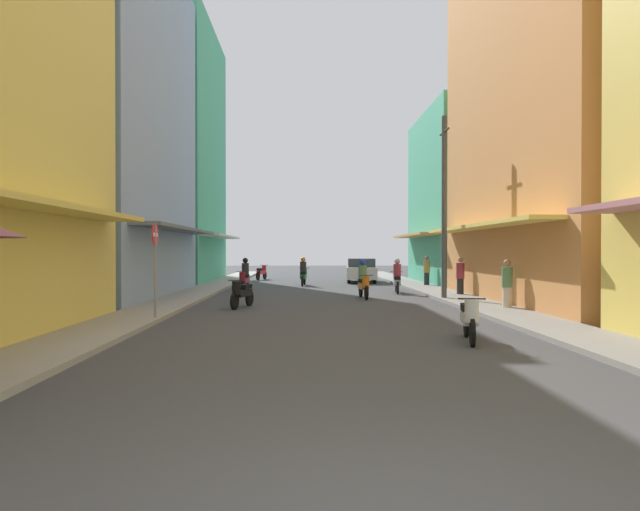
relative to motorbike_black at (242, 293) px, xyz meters
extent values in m
plane|color=#424244|center=(2.73, 3.19, -0.50)|extent=(96.16, 96.16, 0.00)
cube|color=#9E9991|center=(-2.63, 3.19, -0.44)|extent=(1.76, 51.71, 0.12)
cube|color=gray|center=(8.10, 3.19, -0.44)|extent=(1.76, 51.71, 0.12)
cube|color=#EFD159|center=(-3.02, -8.79, 2.30)|extent=(1.10, 12.39, 0.12)
cube|color=#8CA5CC|center=(-6.52, 4.25, 6.75)|extent=(6.00, 11.32, 14.50)
cube|color=slate|center=(-3.02, 4.25, 2.30)|extent=(1.10, 10.19, 0.12)
cube|color=#4CB28C|center=(-6.52, 15.62, 7.34)|extent=(6.00, 10.29, 15.69)
cube|color=silver|center=(-3.02, 15.62, 2.30)|extent=(1.10, 9.26, 0.12)
cube|color=#D88C4C|center=(11.98, 1.36, 7.32)|extent=(6.00, 12.57, 15.64)
cube|color=#EFD159|center=(8.48, 1.36, 2.30)|extent=(1.10, 11.31, 0.12)
cube|color=#4CB28C|center=(11.98, 12.89, 4.43)|extent=(6.00, 9.08, 9.86)
cube|color=#D88C4C|center=(8.48, 12.89, 2.30)|extent=(1.10, 8.17, 0.12)
cylinder|color=black|center=(-0.17, -0.55, -0.22)|extent=(0.24, 0.56, 0.56)
cylinder|color=black|center=(0.20, 0.65, -0.22)|extent=(0.24, 0.56, 0.56)
cube|color=black|center=(0.03, 0.10, 0.00)|extent=(0.56, 1.04, 0.24)
cube|color=black|center=(0.09, 0.29, 0.20)|extent=(0.43, 0.62, 0.14)
cylinder|color=black|center=(-0.13, -0.43, 0.20)|extent=(0.28, 0.28, 0.45)
cylinder|color=black|center=(-0.13, -0.43, 0.45)|extent=(0.54, 0.19, 0.03)
cylinder|color=black|center=(-0.55, 18.25, -0.22)|extent=(0.24, 0.56, 0.56)
cylinder|color=black|center=(-0.91, 17.05, -0.22)|extent=(0.24, 0.56, 0.56)
cube|color=red|center=(-0.74, 17.60, 0.00)|extent=(0.55, 1.04, 0.24)
cube|color=black|center=(-0.80, 17.41, 0.20)|extent=(0.43, 0.62, 0.14)
cylinder|color=red|center=(-0.59, 18.13, 0.20)|extent=(0.28, 0.28, 0.45)
cylinder|color=black|center=(-0.59, 18.13, 0.45)|extent=(0.54, 0.18, 0.03)
cylinder|color=black|center=(4.52, 2.84, -0.22)|extent=(0.12, 0.56, 0.56)
cylinder|color=black|center=(4.43, 4.08, -0.22)|extent=(0.12, 0.56, 0.56)
cube|color=orange|center=(4.47, 3.51, 0.00)|extent=(0.35, 1.02, 0.24)
cube|color=black|center=(4.46, 3.71, 0.20)|extent=(0.32, 0.58, 0.14)
cylinder|color=orange|center=(4.51, 2.96, 0.20)|extent=(0.28, 0.28, 0.45)
cylinder|color=black|center=(4.51, 2.96, 0.45)|extent=(0.55, 0.07, 0.03)
cylinder|color=#598C59|center=(4.46, 3.66, 0.55)|extent=(0.34, 0.34, 0.55)
sphere|color=#1E38B7|center=(4.46, 3.66, 0.95)|extent=(0.26, 0.26, 0.26)
cylinder|color=black|center=(-0.81, 7.03, -0.22)|extent=(0.13, 0.57, 0.56)
cylinder|color=black|center=(-0.69, 8.27, -0.22)|extent=(0.13, 0.57, 0.56)
cube|color=maroon|center=(-0.74, 7.70, 0.00)|extent=(0.37, 1.02, 0.24)
cube|color=black|center=(-0.72, 7.90, 0.20)|extent=(0.33, 0.58, 0.14)
cylinder|color=maroon|center=(-0.80, 7.15, 0.20)|extent=(0.28, 0.28, 0.45)
cylinder|color=black|center=(-0.80, 7.15, 0.45)|extent=(0.55, 0.08, 0.03)
cylinder|color=#262628|center=(-0.73, 7.85, 0.55)|extent=(0.34, 0.34, 0.55)
sphere|color=black|center=(-0.73, 7.85, 0.95)|extent=(0.26, 0.26, 0.26)
cylinder|color=black|center=(5.45, -7.48, -0.22)|extent=(0.19, 0.56, 0.56)
cylinder|color=black|center=(5.70, -6.26, -0.22)|extent=(0.19, 0.56, 0.56)
cube|color=silver|center=(5.59, -6.82, 0.00)|extent=(0.47, 1.04, 0.24)
cube|color=black|center=(5.63, -6.63, 0.20)|extent=(0.39, 0.60, 0.14)
cylinder|color=silver|center=(5.48, -7.36, 0.20)|extent=(0.28, 0.28, 0.45)
cylinder|color=black|center=(5.48, -7.36, 0.45)|extent=(0.55, 0.14, 0.03)
cylinder|color=black|center=(6.35, 6.73, -0.22)|extent=(0.14, 0.57, 0.56)
cylinder|color=black|center=(6.21, 5.49, -0.22)|extent=(0.14, 0.57, 0.56)
cube|color=#B2B2B7|center=(6.27, 6.06, 0.00)|extent=(0.39, 1.03, 0.24)
cube|color=black|center=(6.25, 5.86, 0.20)|extent=(0.34, 0.59, 0.14)
cylinder|color=#B2B2B7|center=(6.34, 6.60, 0.20)|extent=(0.28, 0.28, 0.45)
cylinder|color=black|center=(6.34, 6.60, 0.45)|extent=(0.55, 0.09, 0.03)
cylinder|color=#99333F|center=(6.26, 5.91, 0.55)|extent=(0.34, 0.34, 0.55)
sphere|color=#B2B2B7|center=(6.26, 5.91, 0.95)|extent=(0.26, 0.26, 0.26)
cylinder|color=black|center=(2.12, 12.13, -0.22)|extent=(0.14, 0.57, 0.56)
cylinder|color=black|center=(2.00, 10.89, -0.22)|extent=(0.14, 0.57, 0.56)
cube|color=#197233|center=(2.05, 11.46, 0.00)|extent=(0.38, 1.02, 0.24)
cube|color=black|center=(2.03, 11.26, 0.20)|extent=(0.33, 0.58, 0.14)
cylinder|color=#197233|center=(2.11, 12.01, 0.20)|extent=(0.28, 0.28, 0.45)
cylinder|color=black|center=(2.11, 12.01, 0.45)|extent=(0.55, 0.08, 0.03)
cylinder|color=#262628|center=(2.04, 11.31, 0.55)|extent=(0.34, 0.34, 0.55)
sphere|color=orange|center=(2.04, 11.31, 0.95)|extent=(0.26, 0.26, 0.26)
cube|color=silver|center=(5.57, 14.58, 0.10)|extent=(2.11, 4.24, 0.70)
cube|color=#333D47|center=(5.56, 14.43, 0.65)|extent=(1.78, 2.23, 0.60)
cylinder|color=black|center=(4.93, 15.89, -0.18)|extent=(0.23, 0.65, 0.64)
cylinder|color=black|center=(6.43, 15.76, -0.18)|extent=(0.23, 0.65, 0.64)
cylinder|color=black|center=(4.72, 13.40, -0.18)|extent=(0.23, 0.65, 0.64)
cylinder|color=black|center=(6.21, 13.27, -0.18)|extent=(0.23, 0.65, 0.64)
cylinder|color=#262628|center=(8.54, 10.08, -0.12)|extent=(0.28, 0.28, 0.76)
cylinder|color=#BF8C3F|center=(8.54, 10.08, 0.57)|extent=(0.34, 0.34, 0.64)
sphere|color=#9E7256|center=(8.54, 10.08, 1.03)|extent=(0.22, 0.22, 0.22)
cylinder|color=beige|center=(8.58, -1.09, -0.13)|extent=(0.28, 0.28, 0.75)
cylinder|color=#598C59|center=(8.58, -1.09, 0.57)|extent=(0.34, 0.34, 0.64)
sphere|color=tan|center=(8.58, -1.09, 1.03)|extent=(0.22, 0.22, 0.22)
cylinder|color=#262628|center=(8.58, 4.09, -0.12)|extent=(0.28, 0.28, 0.77)
cylinder|color=#99333F|center=(8.58, 4.09, 0.59)|extent=(0.34, 0.34, 0.65)
sphere|color=tan|center=(8.58, 4.09, 1.05)|extent=(0.22, 0.22, 0.22)
cylinder|color=#4C4C4F|center=(7.46, 2.42, 3.03)|extent=(0.20, 0.20, 7.07)
cylinder|color=#3F382D|center=(7.46, 2.42, 5.97)|extent=(0.08, 1.20, 0.08)
cylinder|color=gray|center=(-1.90, -3.55, 0.80)|extent=(0.07, 0.07, 2.60)
cylinder|color=red|center=(-1.90, -3.55, 1.85)|extent=(0.02, 0.60, 0.60)
cube|color=white|center=(-1.90, -3.55, 1.85)|extent=(0.03, 0.40, 0.10)
camera|label=1|loc=(2.09, -18.18, 1.42)|focal=30.40mm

